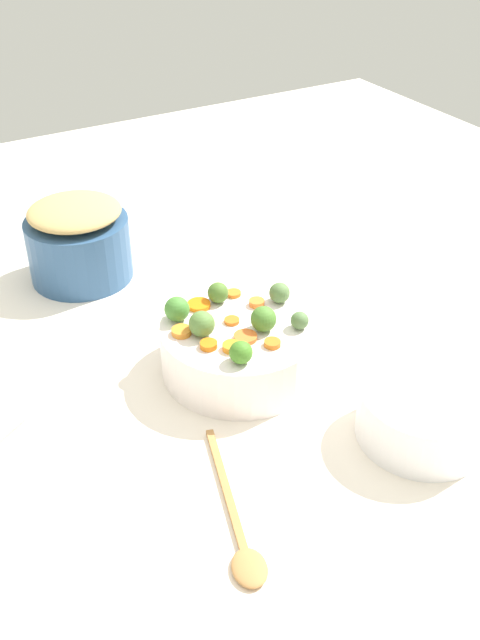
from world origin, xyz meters
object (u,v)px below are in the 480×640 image
metal_pot (80,249)px  casserole_dish (424,414)px  wooden_spoon (240,535)px  serving_bowl_carrots (240,347)px

metal_pot → casserole_dish: size_ratio=1.03×
wooden_spoon → casserole_dish: size_ratio=1.40×
metal_pot → serving_bowl_carrots: bearing=-73.4°
metal_pot → casserole_dish: (0.28, -0.70, -0.02)m
wooden_spoon → casserole_dish: bearing=5.2°
serving_bowl_carrots → wooden_spoon: bearing=-119.9°
wooden_spoon → metal_pot: bearing=86.2°
serving_bowl_carrots → casserole_dish: 0.32m
serving_bowl_carrots → wooden_spoon: 0.35m
serving_bowl_carrots → metal_pot: (-0.13, 0.42, 0.02)m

